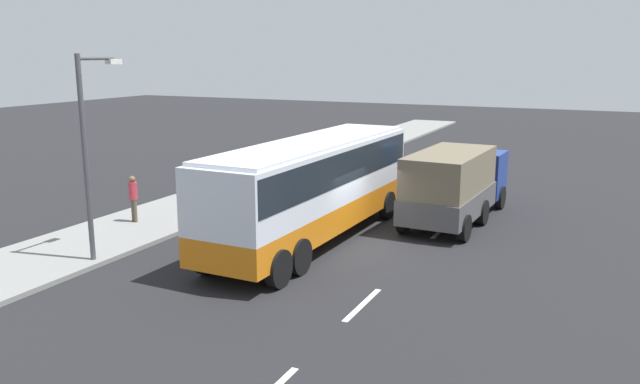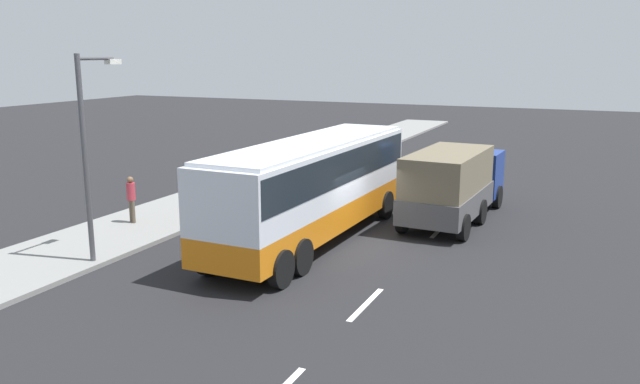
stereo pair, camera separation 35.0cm
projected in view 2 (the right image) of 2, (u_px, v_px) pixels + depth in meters
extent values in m
plane|color=black|center=(352.00, 244.00, 21.74)|extent=(120.00, 120.00, 0.00)
cube|color=gray|center=(162.00, 217.00, 24.98)|extent=(80.00, 4.00, 0.15)
cube|color=white|center=(366.00, 304.00, 16.52)|extent=(2.40, 0.16, 0.01)
cube|color=white|center=(440.00, 230.00, 23.52)|extent=(2.40, 0.16, 0.01)
cube|color=white|center=(464.00, 205.00, 27.33)|extent=(2.40, 0.16, 0.01)
cube|color=white|center=(482.00, 187.00, 30.98)|extent=(2.40, 0.16, 0.01)
cube|color=orange|center=(313.00, 213.00, 21.91)|extent=(11.32, 2.80, 0.90)
cube|color=silver|center=(313.00, 173.00, 21.60)|extent=(11.32, 2.80, 1.95)
cube|color=black|center=(313.00, 164.00, 21.54)|extent=(11.10, 2.83, 1.07)
cube|color=black|center=(372.00, 148.00, 26.49)|extent=(0.18, 2.33, 1.56)
cube|color=silver|center=(313.00, 143.00, 21.38)|extent=(10.87, 2.64, 0.12)
cylinder|color=black|center=(330.00, 199.00, 26.07)|extent=(1.11, 0.33, 1.10)
cylinder|color=black|center=(386.00, 205.00, 25.03)|extent=(1.11, 0.33, 1.10)
cylinder|color=black|center=(232.00, 246.00, 19.68)|extent=(1.11, 0.33, 1.10)
cylinder|color=black|center=(301.00, 257.00, 18.64)|extent=(1.11, 0.33, 1.10)
cylinder|color=black|center=(209.00, 257.00, 18.62)|extent=(1.11, 0.33, 1.10)
cylinder|color=black|center=(281.00, 269.00, 17.59)|extent=(1.11, 0.33, 1.10)
cube|color=navy|center=(472.00, 173.00, 27.05)|extent=(1.92, 2.42, 1.88)
cube|color=#4C4C4F|center=(447.00, 202.00, 23.93)|extent=(5.33, 2.59, 0.90)
cube|color=#6B604C|center=(448.00, 171.00, 23.67)|extent=(5.12, 2.49, 1.45)
cylinder|color=black|center=(446.00, 192.00, 27.75)|extent=(0.97, 0.33, 0.96)
cylinder|color=black|center=(497.00, 197.00, 26.75)|extent=(0.97, 0.33, 0.96)
cylinder|color=black|center=(425.00, 205.00, 25.22)|extent=(0.97, 0.33, 0.96)
cylinder|color=black|center=(481.00, 212.00, 24.22)|extent=(0.97, 0.33, 0.96)
cylinder|color=black|center=(403.00, 220.00, 23.04)|extent=(0.97, 0.33, 0.96)
cylinder|color=black|center=(464.00, 227.00, 22.04)|extent=(0.97, 0.33, 0.96)
cube|color=silver|center=(367.00, 155.00, 36.67)|extent=(4.42, 2.10, 0.68)
cube|color=#1E2833|center=(365.00, 145.00, 36.19)|extent=(2.48, 1.82, 0.55)
cylinder|color=black|center=(365.00, 156.00, 38.43)|extent=(0.65, 0.24, 0.64)
cylinder|color=black|center=(391.00, 158.00, 37.63)|extent=(0.65, 0.24, 0.64)
cylinder|color=black|center=(343.00, 163.00, 35.85)|extent=(0.65, 0.24, 0.64)
cylinder|color=black|center=(370.00, 166.00, 35.05)|extent=(0.65, 0.24, 0.64)
cylinder|color=brown|center=(131.00, 211.00, 23.92)|extent=(0.14, 0.14, 0.87)
cylinder|color=brown|center=(133.00, 212.00, 23.81)|extent=(0.14, 0.14, 0.87)
cylinder|color=#B2333F|center=(131.00, 191.00, 23.70)|extent=(0.32, 0.32, 0.65)
sphere|color=brown|center=(130.00, 180.00, 23.61)|extent=(0.24, 0.24, 0.24)
cylinder|color=black|center=(201.00, 198.00, 26.31)|extent=(0.14, 0.14, 0.78)
cylinder|color=black|center=(201.00, 199.00, 26.16)|extent=(0.14, 0.14, 0.78)
cylinder|color=beige|center=(200.00, 182.00, 26.09)|extent=(0.32, 0.32, 0.59)
sphere|color=brown|center=(200.00, 172.00, 26.00)|extent=(0.21, 0.21, 0.21)
cylinder|color=#47474C|center=(85.00, 161.00, 18.89)|extent=(0.16, 0.16, 6.25)
cylinder|color=#47474C|center=(95.00, 59.00, 18.90)|extent=(1.46, 0.10, 0.10)
cube|color=silver|center=(113.00, 62.00, 19.57)|extent=(0.50, 0.24, 0.16)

